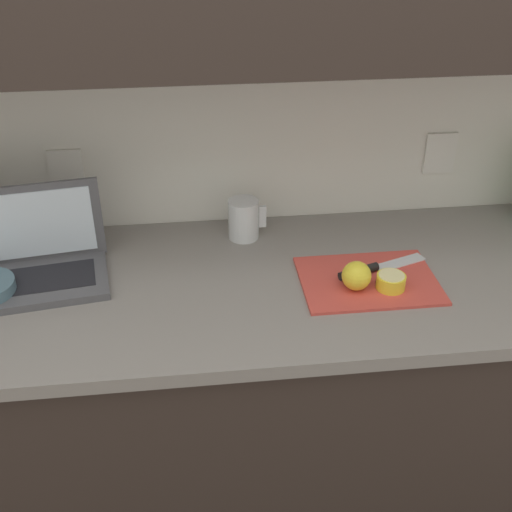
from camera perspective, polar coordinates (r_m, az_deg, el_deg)
The scene contains 7 objects.
counter_unit at distance 1.89m, azimuth -6.58°, elevation -14.01°, with size 2.58×0.66×0.93m.
laptop at distance 1.68m, azimuth -19.04°, elevation -0.23°, with size 0.37×0.26×0.23m.
cutting_board at distance 1.62m, azimuth 9.94°, elevation -2.15°, with size 0.34×0.25×0.01m, color #D1473D.
knife at distance 1.64m, azimuth 9.93°, elevation -1.18°, with size 0.25×0.11×0.02m.
lemon_half_cut at distance 1.59m, azimuth 11.90°, elevation -2.23°, with size 0.07×0.07×0.04m.
lemon_whole_beside at distance 1.56m, azimuth 8.92°, elevation -1.75°, with size 0.07×0.07×0.07m.
measuring_cup at distance 1.77m, azimuth -1.08°, elevation 3.30°, with size 0.10×0.08×0.11m.
Camera 1 is at (0.03, -1.33, 1.82)m, focal length 45.00 mm.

